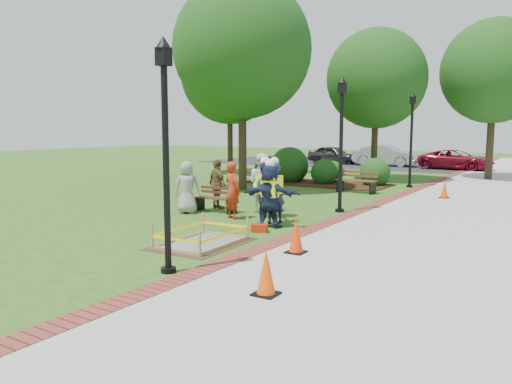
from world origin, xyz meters
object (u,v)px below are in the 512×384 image
Objects in this scene: wet_concrete_pad at (202,234)px; hivis_worker_b at (274,190)px; cone_front at (266,274)px; bench_near at (216,204)px; hivis_worker_c at (265,191)px; hivis_worker_a at (270,194)px; lamp_near at (165,138)px.

hivis_worker_b is at bearing 88.47° from wet_concrete_pad.
wet_concrete_pad is at bearing 143.96° from cone_front.
hivis_worker_c is at bearing -22.48° from bench_near.
wet_concrete_pad is 4.48m from bench_near.
hivis_worker_b is (0.08, 3.14, 0.69)m from wet_concrete_pad.
hivis_worker_a reaches higher than wet_concrete_pad.
lamp_near is 5.17m from hivis_worker_c.
hivis_worker_a is (0.31, 2.53, 0.68)m from wet_concrete_pad.
lamp_near is at bearing 176.22° from cone_front.
wet_concrete_pad is 3.21m from lamp_near.
hivis_worker_b reaches higher than hivis_worker_a.
bench_near is at bearing 157.52° from hivis_worker_c.
bench_near is 0.34× the size of lamp_near.
hivis_worker_c is (0.02, 2.74, 0.70)m from wet_concrete_pad.
wet_concrete_pad is 2.83m from hivis_worker_c.
cone_front is 0.18× the size of lamp_near.
wet_concrete_pad is 2.64m from hivis_worker_a.
hivis_worker_b is 0.41m from hivis_worker_c.
hivis_worker_c is at bearing 89.65° from wet_concrete_pad.
hivis_worker_b reaches higher than cone_front.
hivis_worker_c reaches higher than hivis_worker_a.
lamp_near is 2.25× the size of hivis_worker_c.
hivis_worker_a is (-0.59, 4.64, -1.56)m from lamp_near.
hivis_worker_c is at bearing -99.49° from hivis_worker_b.
hivis_worker_a is (-2.80, 4.79, 0.55)m from cone_front.
hivis_worker_a is at bearing 97.29° from lamp_near.
bench_near is at bearing 123.05° from wet_concrete_pad.
wet_concrete_pad is at bearing 113.07° from lamp_near.
hivis_worker_c is (-3.09, 5.00, 0.57)m from cone_front.
hivis_worker_c is (-0.07, -0.40, 0.01)m from hivis_worker_b.
lamp_near reaches higher than hivis_worker_a.
bench_near is 0.79× the size of hivis_worker_b.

